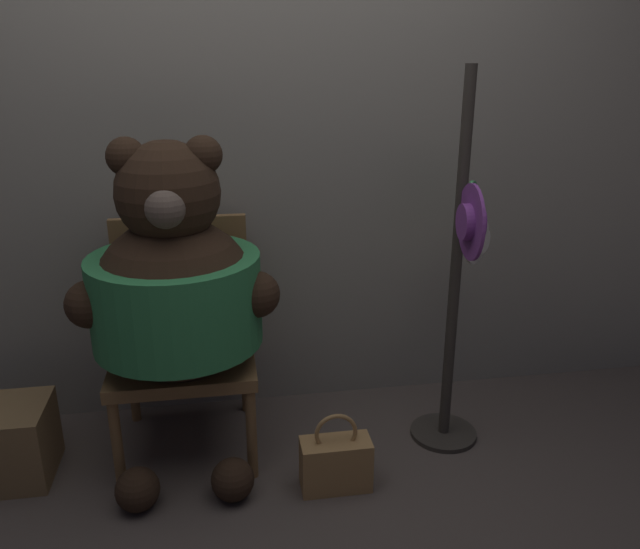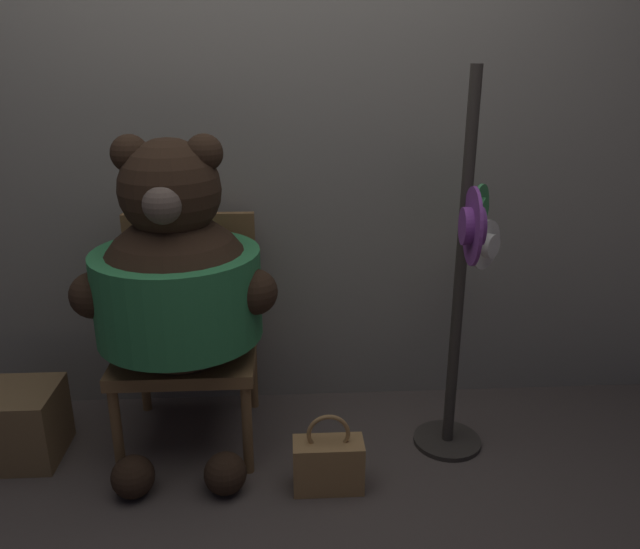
# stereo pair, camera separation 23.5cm
# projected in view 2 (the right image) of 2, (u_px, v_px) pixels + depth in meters

# --- Properties ---
(ground_plane) EXTENTS (14.00, 14.00, 0.00)m
(ground_plane) POSITION_uv_depth(u_px,v_px,m) (268.00, 476.00, 2.42)
(ground_plane) COLOR #4C423D
(wall_back) EXTENTS (8.00, 0.10, 2.80)m
(wall_back) POSITION_uv_depth(u_px,v_px,m) (262.00, 92.00, 2.57)
(wall_back) COLOR gray
(wall_back) RESTS_ON ground_plane
(chair) EXTENTS (0.55, 0.54, 0.92)m
(chair) POSITION_uv_depth(u_px,v_px,m) (189.00, 325.00, 2.59)
(chair) COLOR brown
(chair) RESTS_ON ground_plane
(teddy_bear) EXTENTS (0.75, 0.67, 1.29)m
(teddy_bear) POSITION_uv_depth(u_px,v_px,m) (177.00, 284.00, 2.33)
(teddy_bear) COLOR black
(teddy_bear) RESTS_ON ground_plane
(hat_display_rack) EXTENTS (0.35, 0.49, 1.52)m
(hat_display_rack) POSITION_uv_depth(u_px,v_px,m) (466.00, 285.00, 2.39)
(hat_display_rack) COLOR #332D28
(hat_display_rack) RESTS_ON ground_plane
(handbag_on_ground) EXTENTS (0.26, 0.12, 0.32)m
(handbag_on_ground) POSITION_uv_depth(u_px,v_px,m) (328.00, 463.00, 2.32)
(handbag_on_ground) COLOR #A87A47
(handbag_on_ground) RESTS_ON ground_plane
(wooden_crate) EXTENTS (0.30, 0.30, 0.30)m
(wooden_crate) POSITION_uv_depth(u_px,v_px,m) (22.00, 424.00, 2.49)
(wooden_crate) COLOR brown
(wooden_crate) RESTS_ON ground_plane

